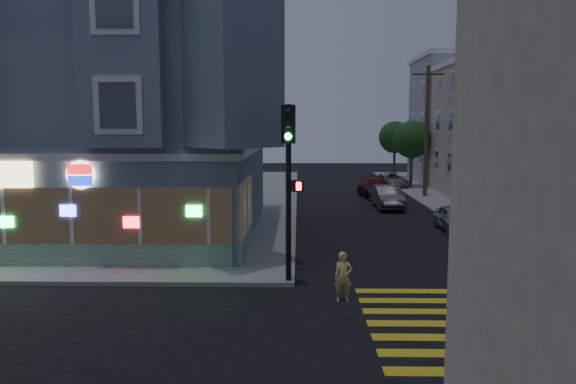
{
  "coord_description": "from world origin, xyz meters",
  "views": [
    {
      "loc": [
        3.12,
        -15.25,
        5.12
      ],
      "look_at": [
        2.71,
        6.44,
        2.51
      ],
      "focal_mm": 35.0,
      "sensor_mm": 36.0,
      "label": 1
    }
  ],
  "objects_px": {
    "fire_hydrant": "(482,227)",
    "parked_car_b": "(388,197)",
    "running_child": "(343,277)",
    "pedestrian_b": "(461,191)",
    "street_tree_near": "(412,140)",
    "parked_car_a": "(455,218)",
    "street_tree_far": "(395,137)",
    "parked_car_d": "(391,180)",
    "parked_car_c": "(376,188)",
    "utility_pole": "(427,129)",
    "traffic_signal": "(289,163)",
    "pedestrian_a": "(462,196)"
  },
  "relations": [
    {
      "from": "utility_pole",
      "to": "pedestrian_b",
      "type": "xyz_separation_m",
      "value": [
        1.0,
        -5.25,
        -3.71
      ]
    },
    {
      "from": "parked_car_a",
      "to": "traffic_signal",
      "type": "relative_size",
      "value": 0.64
    },
    {
      "from": "street_tree_far",
      "to": "pedestrian_a",
      "type": "bearing_deg",
      "value": -89.63
    },
    {
      "from": "street_tree_far",
      "to": "parked_car_b",
      "type": "bearing_deg",
      "value": -100.72
    },
    {
      "from": "street_tree_near",
      "to": "pedestrian_a",
      "type": "bearing_deg",
      "value": -89.42
    },
    {
      "from": "running_child",
      "to": "parked_car_a",
      "type": "xyz_separation_m",
      "value": [
        6.27,
        11.04,
        -0.12
      ]
    },
    {
      "from": "fire_hydrant",
      "to": "parked_car_b",
      "type": "bearing_deg",
      "value": 105.87
    },
    {
      "from": "street_tree_near",
      "to": "parked_car_a",
      "type": "xyz_separation_m",
      "value": [
        -1.5,
        -18.31,
        -3.32
      ]
    },
    {
      "from": "running_child",
      "to": "pedestrian_b",
      "type": "height_order",
      "value": "pedestrian_b"
    },
    {
      "from": "utility_pole",
      "to": "parked_car_b",
      "type": "height_order",
      "value": "utility_pole"
    },
    {
      "from": "utility_pole",
      "to": "parked_car_a",
      "type": "distance_m",
      "value": 13.07
    },
    {
      "from": "pedestrian_a",
      "to": "running_child",
      "type": "bearing_deg",
      "value": 76.13
    },
    {
      "from": "utility_pole",
      "to": "traffic_signal",
      "type": "relative_size",
      "value": 1.61
    },
    {
      "from": "parked_car_a",
      "to": "parked_car_b",
      "type": "xyz_separation_m",
      "value": [
        -2.1,
        7.3,
        0.09
      ]
    },
    {
      "from": "pedestrian_b",
      "to": "parked_car_b",
      "type": "bearing_deg",
      "value": 17.77
    },
    {
      "from": "pedestrian_b",
      "to": "parked_car_d",
      "type": "relative_size",
      "value": 0.43
    },
    {
      "from": "parked_car_d",
      "to": "pedestrian_b",
      "type": "bearing_deg",
      "value": -84.78
    },
    {
      "from": "street_tree_near",
      "to": "pedestrian_a",
      "type": "relative_size",
      "value": 2.74
    },
    {
      "from": "utility_pole",
      "to": "parked_car_a",
      "type": "xyz_separation_m",
      "value": [
        -1.3,
        -12.31,
        -4.19
      ]
    },
    {
      "from": "pedestrian_a",
      "to": "pedestrian_b",
      "type": "bearing_deg",
      "value": -91.48
    },
    {
      "from": "parked_car_c",
      "to": "utility_pole",
      "type": "bearing_deg",
      "value": -9.24
    },
    {
      "from": "traffic_signal",
      "to": "fire_hydrant",
      "type": "xyz_separation_m",
      "value": [
        8.48,
        7.33,
        -3.34
      ]
    },
    {
      "from": "parked_car_c",
      "to": "parked_car_d",
      "type": "height_order",
      "value": "parked_car_c"
    },
    {
      "from": "parked_car_a",
      "to": "parked_car_b",
      "type": "height_order",
      "value": "parked_car_b"
    },
    {
      "from": "street_tree_near",
      "to": "parked_car_d",
      "type": "bearing_deg",
      "value": 167.4
    },
    {
      "from": "utility_pole",
      "to": "parked_car_a",
      "type": "bearing_deg",
      "value": -96.03
    },
    {
      "from": "street_tree_far",
      "to": "parked_car_d",
      "type": "bearing_deg",
      "value": -101.07
    },
    {
      "from": "street_tree_near",
      "to": "traffic_signal",
      "type": "xyz_separation_m",
      "value": [
        -9.38,
        -27.84,
        0.0
      ]
    },
    {
      "from": "fire_hydrant",
      "to": "utility_pole",
      "type": "bearing_deg",
      "value": 87.24
    },
    {
      "from": "street_tree_near",
      "to": "parked_car_b",
      "type": "bearing_deg",
      "value": -108.11
    },
    {
      "from": "traffic_signal",
      "to": "street_tree_near",
      "type": "bearing_deg",
      "value": 50.04
    },
    {
      "from": "running_child",
      "to": "fire_hydrant",
      "type": "height_order",
      "value": "running_child"
    },
    {
      "from": "running_child",
      "to": "fire_hydrant",
      "type": "relative_size",
      "value": 1.74
    },
    {
      "from": "utility_pole",
      "to": "street_tree_near",
      "type": "bearing_deg",
      "value": 88.09
    },
    {
      "from": "utility_pole",
      "to": "parked_car_d",
      "type": "xyz_separation_m",
      "value": [
        -1.3,
        6.34,
        -4.18
      ]
    },
    {
      "from": "utility_pole",
      "to": "fire_hydrant",
      "type": "xyz_separation_m",
      "value": [
        -0.7,
        -14.51,
        -4.21
      ]
    },
    {
      "from": "street_tree_far",
      "to": "parked_car_d",
      "type": "distance_m",
      "value": 8.49
    },
    {
      "from": "pedestrian_a",
      "to": "parked_car_c",
      "type": "bearing_deg",
      "value": -51.78
    },
    {
      "from": "parked_car_a",
      "to": "pedestrian_b",
      "type": "bearing_deg",
      "value": 70.95
    },
    {
      "from": "street_tree_near",
      "to": "parked_car_c",
      "type": "xyz_separation_m",
      "value": [
        -3.6,
        -5.81,
        -3.24
      ]
    },
    {
      "from": "parked_car_a",
      "to": "parked_car_d",
      "type": "xyz_separation_m",
      "value": [
        0.0,
        18.64,
        0.0
      ]
    },
    {
      "from": "street_tree_near",
      "to": "running_child",
      "type": "relative_size",
      "value": 3.63
    },
    {
      "from": "pedestrian_a",
      "to": "parked_car_a",
      "type": "distance_m",
      "value": 4.84
    },
    {
      "from": "street_tree_near",
      "to": "running_child",
      "type": "distance_m",
      "value": 30.53
    },
    {
      "from": "utility_pole",
      "to": "street_tree_far",
      "type": "relative_size",
      "value": 1.7
    },
    {
      "from": "street_tree_near",
      "to": "traffic_signal",
      "type": "height_order",
      "value": "traffic_signal"
    },
    {
      "from": "street_tree_near",
      "to": "parked_car_a",
      "type": "distance_m",
      "value": 18.67
    },
    {
      "from": "pedestrian_b",
      "to": "parked_car_a",
      "type": "xyz_separation_m",
      "value": [
        -2.3,
        -7.06,
        -0.48
      ]
    },
    {
      "from": "traffic_signal",
      "to": "fire_hydrant",
      "type": "relative_size",
      "value": 6.67
    },
    {
      "from": "running_child",
      "to": "pedestrian_a",
      "type": "xyz_separation_m",
      "value": [
        7.92,
        15.56,
        0.39
      ]
    }
  ]
}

